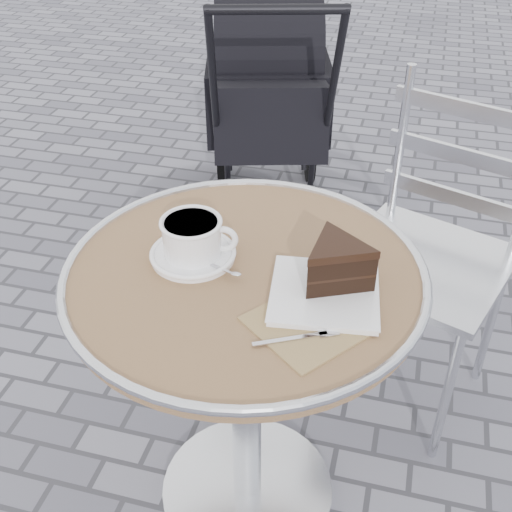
% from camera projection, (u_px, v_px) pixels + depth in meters
% --- Properties ---
extents(ground, '(80.00, 80.00, 0.00)m').
position_uv_depth(ground, '(248.00, 492.00, 1.68)').
color(ground, slate).
rests_on(ground, ground).
extents(cafe_table, '(0.72, 0.72, 0.74)m').
position_uv_depth(cafe_table, '(245.00, 333.00, 1.35)').
color(cafe_table, silver).
rests_on(cafe_table, ground).
extents(cappuccino_set, '(0.19, 0.17, 0.09)m').
position_uv_depth(cappuccino_set, '(193.00, 242.00, 1.26)').
color(cappuccino_set, white).
rests_on(cappuccino_set, cafe_table).
extents(cake_plate_set, '(0.25, 0.32, 0.11)m').
position_uv_depth(cake_plate_set, '(333.00, 271.00, 1.17)').
color(cake_plate_set, '#947451').
rests_on(cake_plate_set, cafe_table).
extents(bistro_chair, '(0.53, 0.53, 0.93)m').
position_uv_depth(bistro_chair, '(443.00, 216.00, 1.71)').
color(bistro_chair, silver).
rests_on(bistro_chair, ground).
extents(baby_stroller, '(0.68, 1.05, 1.01)m').
position_uv_depth(baby_stroller, '(268.00, 108.00, 2.59)').
color(baby_stroller, black).
rests_on(baby_stroller, ground).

